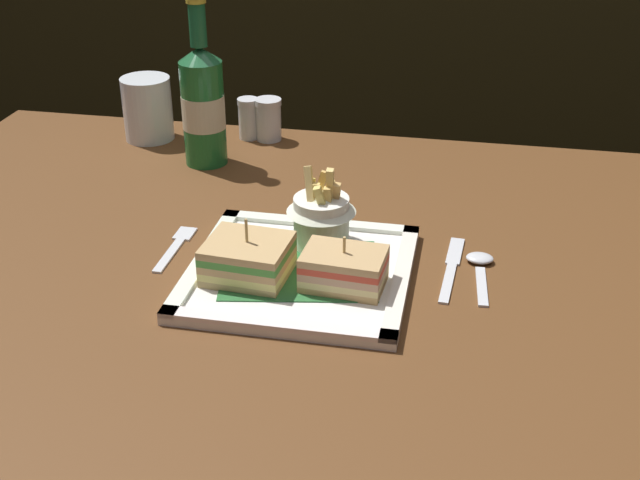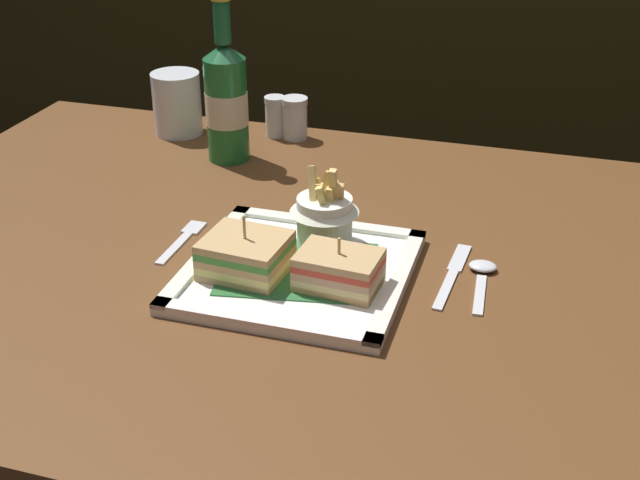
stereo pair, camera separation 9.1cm
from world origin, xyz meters
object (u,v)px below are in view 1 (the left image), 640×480
object	(u,v)px
sandwich_half_right	(344,269)
beer_bottle	(203,104)
spoon	(480,265)
sandwich_half_left	(248,259)
fries_cup	(321,212)
fork	(176,246)
water_glass	(148,112)
salt_shaker	(249,121)
square_plate	(300,273)
knife	(452,266)
pepper_shaker	(269,122)
dining_table	(338,338)

from	to	relation	value
sandwich_half_right	beer_bottle	xyz separation A→B (m)	(-0.28, 0.35, 0.07)
beer_bottle	spoon	distance (m)	0.52
sandwich_half_left	sandwich_half_right	size ratio (longest dim) A/B	1.03
fries_cup	fork	world-z (taller)	fries_cup
water_glass	salt_shaker	distance (m)	0.17
square_plate	sandwich_half_right	size ratio (longest dim) A/B	2.67
sandwich_half_right	spoon	size ratio (longest dim) A/B	0.83
square_plate	sandwich_half_left	bearing A→B (deg)	-156.56
spoon	salt_shaker	world-z (taller)	salt_shaker
knife	beer_bottle	bearing A→B (deg)	146.97
spoon	fries_cup	bearing A→B (deg)	179.08
square_plate	fork	distance (m)	0.18
sandwich_half_left	knife	distance (m)	0.26
fork	fries_cup	bearing A→B (deg)	6.83
salt_shaker	fork	bearing A→B (deg)	-88.63
sandwich_half_right	fries_cup	world-z (taller)	fries_cup
sandwich_half_right	salt_shaker	bearing A→B (deg)	117.61
salt_shaker	water_glass	bearing A→B (deg)	-168.64
sandwich_half_left	fries_cup	world-z (taller)	fries_cup
sandwich_half_left	fork	distance (m)	0.14
fries_cup	sandwich_half_left	bearing A→B (deg)	-127.65
spoon	pepper_shaker	world-z (taller)	pepper_shaker
pepper_shaker	dining_table	bearing A→B (deg)	-63.92
dining_table	water_glass	size ratio (longest dim) A/B	12.93
sandwich_half_right	pepper_shaker	world-z (taller)	sandwich_half_right
sandwich_half_left	spoon	distance (m)	0.29
beer_bottle	fork	size ratio (longest dim) A/B	2.14
spoon	pepper_shaker	xyz separation A→B (m)	(-0.37, 0.38, 0.03)
dining_table	fork	size ratio (longest dim) A/B	11.27
fries_cup	water_glass	world-z (taller)	fries_cup
sandwich_half_left	fries_cup	xyz separation A→B (m)	(0.07, 0.09, 0.02)
fork	knife	size ratio (longest dim) A/B	0.75
water_glass	sandwich_half_left	bearing A→B (deg)	-55.79
spoon	beer_bottle	bearing A→B (deg)	149.44
sandwich_half_left	beer_bottle	size ratio (longest dim) A/B	0.40
fries_cup	knife	xyz separation A→B (m)	(0.17, -0.01, -0.06)
sandwich_half_right	fork	distance (m)	0.25
beer_bottle	dining_table	bearing A→B (deg)	-45.79
dining_table	square_plate	world-z (taller)	square_plate
dining_table	fork	bearing A→B (deg)	-177.65
beer_bottle	water_glass	world-z (taller)	beer_bottle
square_plate	pepper_shaker	distance (m)	0.47
fries_cup	fork	size ratio (longest dim) A/B	0.90
sandwich_half_left	beer_bottle	xyz separation A→B (m)	(-0.17, 0.35, 0.07)
square_plate	sandwich_half_left	distance (m)	0.07
square_plate	knife	world-z (taller)	square_plate
square_plate	knife	distance (m)	0.19
fork	beer_bottle	bearing A→B (deg)	99.72
sandwich_half_left	fries_cup	distance (m)	0.12
water_glass	dining_table	bearing A→B (deg)	-42.09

